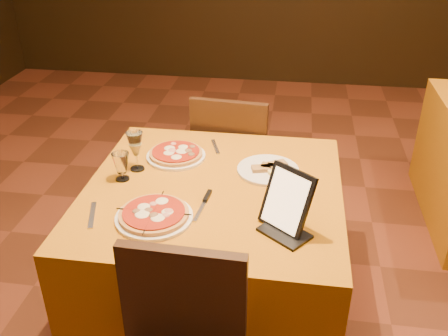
# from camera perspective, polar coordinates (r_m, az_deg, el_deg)

# --- Properties ---
(floor) EXTENTS (6.00, 7.00, 0.01)m
(floor) POSITION_cam_1_polar(r_m,az_deg,el_deg) (2.66, 1.87, -15.80)
(floor) COLOR #5E2D19
(floor) RESTS_ON ground
(main_table) EXTENTS (1.10, 1.10, 0.75)m
(main_table) POSITION_cam_1_polar(r_m,az_deg,el_deg) (2.37, -1.14, -9.95)
(main_table) COLOR #B56B0B
(main_table) RESTS_ON floor
(chair_main_far) EXTENTS (0.41, 0.41, 0.91)m
(chair_main_far) POSITION_cam_1_polar(r_m,az_deg,el_deg) (2.98, 1.34, 0.80)
(chair_main_far) COLOR black
(chair_main_far) RESTS_ON floor
(pizza_near) EXTENTS (0.30, 0.30, 0.03)m
(pizza_near) POSITION_cam_1_polar(r_m,az_deg,el_deg) (1.97, -8.00, -5.40)
(pizza_near) COLOR white
(pizza_near) RESTS_ON main_table
(pizza_far) EXTENTS (0.28, 0.28, 0.03)m
(pizza_far) POSITION_cam_1_polar(r_m,az_deg,el_deg) (2.40, -5.51, 1.53)
(pizza_far) COLOR white
(pizza_far) RESTS_ON main_table
(cutlet_dish) EXTENTS (0.28, 0.28, 0.03)m
(cutlet_dish) POSITION_cam_1_polar(r_m,az_deg,el_deg) (2.28, 5.05, -0.09)
(cutlet_dish) COLOR white
(cutlet_dish) RESTS_ON main_table
(wine_glass) EXTENTS (0.10, 0.10, 0.19)m
(wine_glass) POSITION_cam_1_polar(r_m,az_deg,el_deg) (2.28, -10.05, 1.94)
(wine_glass) COLOR tan
(wine_glass) RESTS_ON main_table
(water_glass) EXTENTS (0.08, 0.08, 0.13)m
(water_glass) POSITION_cam_1_polar(r_m,az_deg,el_deg) (2.23, -11.65, 0.17)
(water_glass) COLOR white
(water_glass) RESTS_ON main_table
(tablet) EXTENTS (0.21, 0.20, 0.24)m
(tablet) POSITION_cam_1_polar(r_m,az_deg,el_deg) (1.86, 7.20, -3.65)
(tablet) COLOR black
(tablet) RESTS_ON main_table
(knife) EXTENTS (0.04, 0.20, 0.01)m
(knife) POSITION_cam_1_polar(r_m,az_deg,el_deg) (2.02, -2.57, -4.59)
(knife) COLOR #AAA9B0
(knife) RESTS_ON main_table
(fork_near) EXTENTS (0.07, 0.18, 0.01)m
(fork_near) POSITION_cam_1_polar(r_m,az_deg,el_deg) (2.04, -14.83, -5.22)
(fork_near) COLOR silver
(fork_near) RESTS_ON main_table
(fork_far) EXTENTS (0.07, 0.16, 0.01)m
(fork_far) POSITION_cam_1_polar(r_m,az_deg,el_deg) (2.49, -0.99, 2.44)
(fork_far) COLOR silver
(fork_far) RESTS_ON main_table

